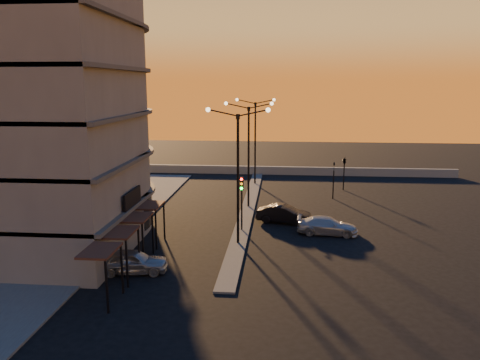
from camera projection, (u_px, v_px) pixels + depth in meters
name	position (u px, v px, depth m)	size (l,w,h in m)	color
ground	(238.00, 244.00, 32.82)	(120.00, 120.00, 0.00)	black
sidewalk_west	(113.00, 223.00, 37.64)	(5.00, 40.00, 0.12)	#4A4A48
median	(248.00, 207.00, 42.56)	(1.20, 36.00, 0.12)	#4A4A48
parapet	(274.00, 170.00, 57.90)	(44.00, 0.50, 1.00)	slate
building	(33.00, 71.00, 31.68)	(14.35, 17.08, 25.00)	#68625B
streetlamp_near	(238.00, 166.00, 31.69)	(4.32, 0.32, 9.51)	black
streetlamp_mid	(249.00, 146.00, 41.44)	(4.32, 0.32, 9.51)	black
streetlamp_far	(255.00, 134.00, 51.20)	(4.32, 0.32, 9.51)	black
traffic_light_main	(242.00, 195.00, 35.04)	(0.28, 0.44, 4.25)	black
signal_east_a	(334.00, 179.00, 45.38)	(0.13, 0.16, 3.60)	black
signal_east_b	(344.00, 161.00, 48.91)	(0.42, 1.99, 3.60)	black
car_hatchback	(132.00, 261.00, 27.72)	(1.69, 4.19, 1.43)	#A3A7AA
car_sedan	(284.00, 214.00, 37.73)	(1.52, 4.37, 1.44)	black
car_wagon	(327.00, 226.00, 34.87)	(1.83, 4.49, 1.30)	#AEB3B7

